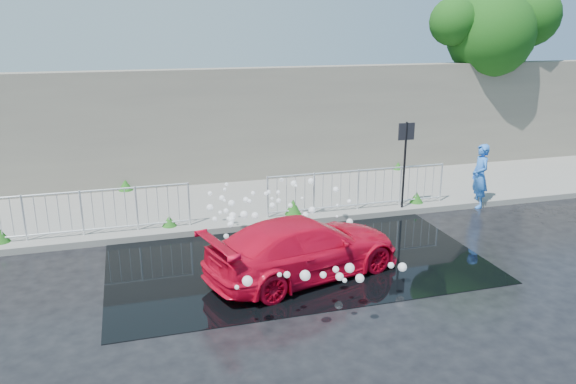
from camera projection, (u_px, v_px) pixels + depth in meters
name	position (u px, v px, depth m)	size (l,w,h in m)	color
ground	(284.00, 280.00, 11.34)	(90.00, 90.00, 0.00)	black
pavement	(237.00, 203.00, 15.92)	(30.00, 4.00, 0.15)	gray
curb	(252.00, 226.00, 14.08)	(30.00, 0.25, 0.16)	gray
retaining_wall	(221.00, 126.00, 17.41)	(30.00, 0.60, 3.50)	#676157
puddle	(294.00, 257.00, 12.39)	(8.00, 5.00, 0.01)	black
sign_post	(405.00, 151.00, 14.81)	(0.45, 0.06, 2.50)	black
tree	(496.00, 29.00, 19.36)	(4.87, 3.01, 6.27)	#332114
railing_left	(82.00, 212.00, 13.14)	(5.05, 0.05, 1.10)	silver
railing_right	(358.00, 188.00, 15.01)	(5.05, 0.05, 1.10)	silver
weeds	(231.00, 201.00, 15.25)	(12.17, 3.93, 0.41)	#144C14
water_spray	(282.00, 224.00, 12.29)	(3.62, 5.73, 0.94)	white
red_car	(304.00, 248.00, 11.38)	(1.70, 4.17, 1.21)	red
person	(480.00, 176.00, 15.57)	(0.65, 0.43, 1.79)	blue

